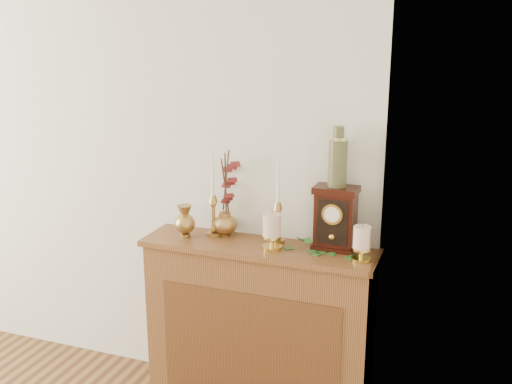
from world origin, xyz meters
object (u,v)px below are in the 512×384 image
at_px(candlestick_center, 278,216).
at_px(mantel_clock, 335,218).
at_px(candlestick_left, 213,209).
at_px(ceramic_vase, 338,160).
at_px(bud_vase, 185,221).
at_px(ginger_jar, 229,196).

bearing_deg(candlestick_center, mantel_clock, 3.90).
bearing_deg(candlestick_left, mantel_clock, 2.62).
bearing_deg(ceramic_vase, bud_vase, -172.28).
bearing_deg(bud_vase, ginger_jar, 33.04).
relative_size(candlestick_left, bud_vase, 2.60).
relative_size(candlestick_left, ginger_jar, 0.95).
relative_size(candlestick_left, mantel_clock, 1.41).
distance_m(candlestick_center, ceramic_vase, 0.43).
bearing_deg(ceramic_vase, candlestick_left, -177.12).
height_order(candlestick_left, ceramic_vase, ceramic_vase).
relative_size(candlestick_center, mantel_clock, 1.38).
xyz_separation_m(ginger_jar, mantel_clock, (0.59, -0.03, -0.06)).
relative_size(ginger_jar, mantel_clock, 1.47).
distance_m(ginger_jar, ceramic_vase, 0.64).
bearing_deg(ginger_jar, ceramic_vase, -2.27).
height_order(ginger_jar, mantel_clock, ginger_jar).
relative_size(ginger_jar, ceramic_vase, 1.61).
distance_m(candlestick_center, ginger_jar, 0.30).
relative_size(candlestick_left, candlestick_center, 1.02).
relative_size(bud_vase, ginger_jar, 0.37).
distance_m(ginger_jar, mantel_clock, 0.59).
relative_size(bud_vase, mantel_clock, 0.54).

